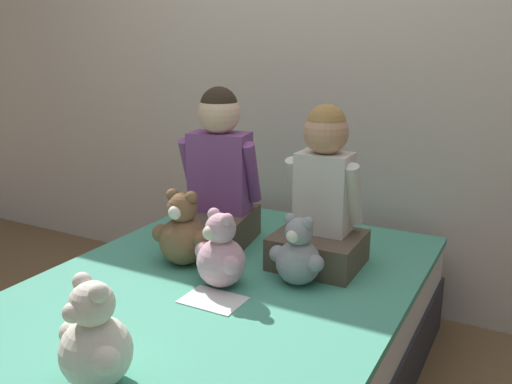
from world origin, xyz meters
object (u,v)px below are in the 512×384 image
at_px(bed, 211,347).
at_px(child_on_right, 322,199).
at_px(child_on_left, 218,180).
at_px(sign_card, 213,300).
at_px(teddy_bear_held_by_left_child, 183,233).
at_px(teddy_bear_at_foot_of_bed, 94,341).
at_px(teddy_bear_between_children, 221,255).
at_px(teddy_bear_held_by_right_child, 298,255).

height_order(bed, child_on_right, child_on_right).
distance_m(child_on_left, sign_card, 0.63).
height_order(teddy_bear_held_by_left_child, teddy_bear_at_foot_of_bed, teddy_bear_held_by_left_child).
bearing_deg(teddy_bear_at_foot_of_bed, child_on_right, 96.99).
relative_size(teddy_bear_held_by_left_child, sign_card, 1.46).
xyz_separation_m(child_on_left, teddy_bear_held_by_left_child, (0.01, -0.28, -0.15)).
height_order(child_on_left, teddy_bear_at_foot_of_bed, child_on_left).
relative_size(child_on_right, sign_card, 3.01).
height_order(bed, teddy_bear_between_children, teddy_bear_between_children).
bearing_deg(teddy_bear_at_foot_of_bed, bed, 112.55).
xyz_separation_m(child_on_right, teddy_bear_held_by_right_child, (0.00, -0.22, -0.16)).
relative_size(bed, child_on_left, 2.85).
distance_m(bed, teddy_bear_held_by_left_child, 0.45).
relative_size(child_on_right, teddy_bear_at_foot_of_bed, 2.11).
bearing_deg(child_on_right, bed, -121.53).
xyz_separation_m(child_on_left, child_on_right, (0.48, -0.01, -0.02)).
bearing_deg(teddy_bear_at_foot_of_bed, sign_card, 107.52).
bearing_deg(teddy_bear_at_foot_of_bed, teddy_bear_between_children, 111.14).
relative_size(child_on_left, teddy_bear_at_foot_of_bed, 2.26).
xyz_separation_m(teddy_bear_between_children, sign_card, (0.04, -0.12, -0.12)).
relative_size(teddy_bear_between_children, teddy_bear_at_foot_of_bed, 0.95).
distance_m(child_on_left, teddy_bear_at_foot_of_bed, 1.07).
xyz_separation_m(teddy_bear_held_by_right_child, teddy_bear_at_foot_of_bed, (-0.21, -0.80, 0.02)).
bearing_deg(teddy_bear_held_by_right_child, teddy_bear_at_foot_of_bed, -98.30).
relative_size(bed, teddy_bear_at_foot_of_bed, 6.45).
xyz_separation_m(bed, child_on_left, (-0.23, 0.43, 0.51)).
bearing_deg(teddy_bear_between_children, bed, -79.57).
xyz_separation_m(child_on_left, teddy_bear_held_by_right_child, (0.48, -0.23, -0.17)).
relative_size(teddy_bear_at_foot_of_bed, sign_card, 1.43).
bearing_deg(sign_card, teddy_bear_held_by_left_child, 142.08).
xyz_separation_m(child_on_right, teddy_bear_held_by_left_child, (-0.48, -0.27, -0.14)).
relative_size(bed, teddy_bear_held_by_right_child, 7.33).
distance_m(child_on_left, teddy_bear_held_by_left_child, 0.32).
bearing_deg(teddy_bear_held_by_left_child, teddy_bear_between_children, -26.50).
bearing_deg(bed, teddy_bear_held_by_left_child, 145.29).
bearing_deg(sign_card, child_on_left, 119.87).
height_order(bed, teddy_bear_at_foot_of_bed, teddy_bear_at_foot_of_bed).
bearing_deg(teddy_bear_held_by_left_child, teddy_bear_held_by_right_child, 2.02).
bearing_deg(sign_card, bed, 130.84).
bearing_deg(sign_card, teddy_bear_at_foot_of_bed, -91.09).
height_order(teddy_bear_at_foot_of_bed, sign_card, teddy_bear_at_foot_of_bed).
bearing_deg(teddy_bear_held_by_left_child, bed, -38.39).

